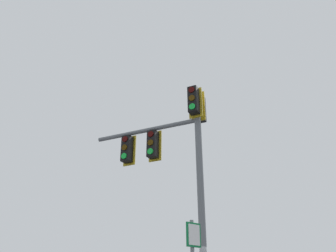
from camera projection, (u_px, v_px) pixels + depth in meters
The scene contains 1 object.
signal_mast_assembly at pixel (177, 154), 10.61m from camera, with size 2.49×3.53×7.35m.
Camera 1 is at (-8.75, 2.97, 1.38)m, focal length 36.86 mm.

